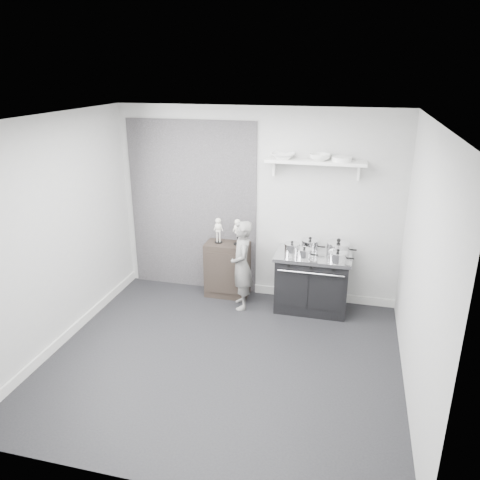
% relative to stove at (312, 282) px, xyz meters
% --- Properties ---
extents(ground, '(4.00, 4.00, 0.00)m').
position_rel_stove_xyz_m(ground, '(-0.86, -1.48, -0.41)').
color(ground, black).
rests_on(ground, ground).
extents(room_shell, '(4.02, 3.62, 2.71)m').
position_rel_stove_xyz_m(room_shell, '(-0.95, -1.33, 1.23)').
color(room_shell, beige).
rests_on(room_shell, ground).
extents(wall_shelf, '(1.30, 0.26, 0.24)m').
position_rel_stove_xyz_m(wall_shelf, '(-0.06, 0.20, 1.60)').
color(wall_shelf, white).
rests_on(wall_shelf, room_shell).
extents(stove, '(1.01, 0.63, 0.81)m').
position_rel_stove_xyz_m(stove, '(0.00, 0.00, 0.00)').
color(stove, black).
rests_on(stove, ground).
extents(side_cabinet, '(0.62, 0.36, 0.81)m').
position_rel_stove_xyz_m(side_cabinet, '(-1.24, 0.13, -0.01)').
color(side_cabinet, black).
rests_on(side_cabinet, ground).
extents(child, '(0.43, 0.53, 1.25)m').
position_rel_stove_xyz_m(child, '(-0.95, -0.18, 0.22)').
color(child, slate).
rests_on(child, ground).
extents(pot_front_left, '(0.29, 0.21, 0.20)m').
position_rel_stove_xyz_m(pot_front_left, '(-0.28, -0.08, 0.48)').
color(pot_front_left, silver).
rests_on(pot_front_left, stove).
extents(pot_back_left, '(0.33, 0.24, 0.20)m').
position_rel_stove_xyz_m(pot_back_left, '(-0.07, 0.12, 0.48)').
color(pot_back_left, silver).
rests_on(pot_back_left, stove).
extents(pot_back_right, '(0.40, 0.31, 0.22)m').
position_rel_stove_xyz_m(pot_back_right, '(0.31, 0.10, 0.49)').
color(pot_back_right, silver).
rests_on(pot_back_right, stove).
extents(pot_front_right, '(0.33, 0.25, 0.17)m').
position_rel_stove_xyz_m(pot_front_right, '(0.32, -0.17, 0.47)').
color(pot_front_right, silver).
rests_on(pot_front_right, stove).
extents(pot_front_center, '(0.28, 0.19, 0.16)m').
position_rel_stove_xyz_m(pot_front_center, '(-0.11, -0.15, 0.47)').
color(pot_front_center, silver).
rests_on(pot_front_center, stove).
extents(skeleton_full, '(0.12, 0.08, 0.42)m').
position_rel_stove_xyz_m(skeleton_full, '(-1.37, 0.13, 0.61)').
color(skeleton_full, silver).
rests_on(skeleton_full, side_cabinet).
extents(skeleton_torso, '(0.12, 0.08, 0.43)m').
position_rel_stove_xyz_m(skeleton_torso, '(-1.09, 0.13, 0.61)').
color(skeleton_torso, silver).
rests_on(skeleton_torso, side_cabinet).
extents(bowl_large, '(0.31, 0.31, 0.08)m').
position_rel_stove_xyz_m(bowl_large, '(-0.48, 0.19, 1.67)').
color(bowl_large, white).
rests_on(bowl_large, wall_shelf).
extents(bowl_small, '(0.27, 0.27, 0.08)m').
position_rel_stove_xyz_m(bowl_small, '(-0.01, 0.19, 1.67)').
color(bowl_small, white).
rests_on(bowl_small, wall_shelf).
extents(plate_stack, '(0.26, 0.26, 0.06)m').
position_rel_stove_xyz_m(plate_stack, '(0.27, 0.19, 1.66)').
color(plate_stack, white).
rests_on(plate_stack, wall_shelf).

